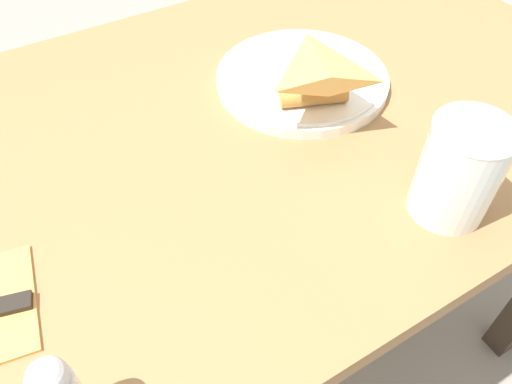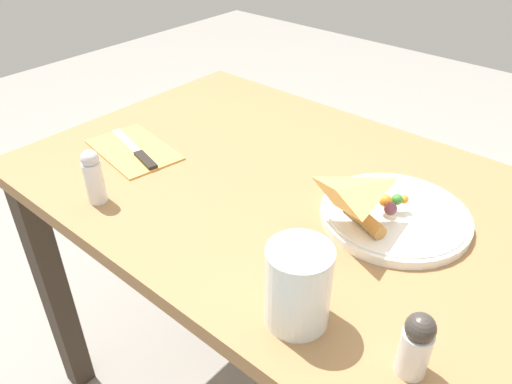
% 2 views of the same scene
% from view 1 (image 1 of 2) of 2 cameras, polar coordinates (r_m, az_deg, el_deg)
% --- Properties ---
extents(ground_plane, '(6.00, 6.00, 0.00)m').
position_cam_1_polar(ground_plane, '(1.28, -1.47, -17.71)').
color(ground_plane, gray).
extents(dining_table, '(1.20, 0.71, 0.72)m').
position_cam_1_polar(dining_table, '(0.77, -2.34, 1.59)').
color(dining_table, olive).
rests_on(dining_table, ground_plane).
extents(plate_pizza, '(0.26, 0.26, 0.05)m').
position_cam_1_polar(plate_pizza, '(0.76, 5.35, 12.95)').
color(plate_pizza, white).
rests_on(plate_pizza, dining_table).
extents(milk_glass, '(0.09, 0.09, 0.12)m').
position_cam_1_polar(milk_glass, '(0.59, 22.10, 1.97)').
color(milk_glass, white).
rests_on(milk_glass, dining_table).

